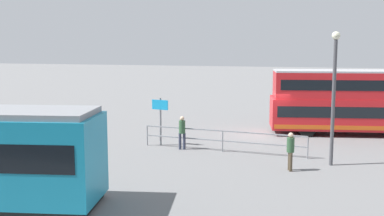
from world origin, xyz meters
TOP-DOWN VIEW (x-y plane):
  - ground_plane at (0.00, 0.00)m, footprint 160.00×160.00m
  - double_decker_bus at (-5.19, -1.60)m, footprint 10.68×4.23m
  - pedestrian_near_railing at (3.86, 4.97)m, footprint 0.36×0.35m
  - pedestrian_crossing at (-1.70, 7.70)m, footprint 0.40×0.40m
  - pedestrian_railing at (1.77, 4.95)m, footprint 8.35×0.92m
  - info_sign at (5.25, 4.29)m, footprint 0.94×0.25m
  - street_lamp at (-3.41, 6.30)m, footprint 0.36×0.36m

SIDE VIEW (x-z plane):
  - ground_plane at x=0.00m, z-range 0.00..0.00m
  - pedestrian_railing at x=1.77m, z-range 0.20..1.28m
  - pedestrian_crossing at x=-1.70m, z-range 0.12..1.77m
  - pedestrian_near_railing at x=3.86m, z-range 0.13..1.84m
  - info_sign at x=5.25m, z-range 0.44..2.97m
  - double_decker_bus at x=-5.19m, z-range 0.05..3.84m
  - street_lamp at x=-3.41m, z-range 0.56..6.44m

